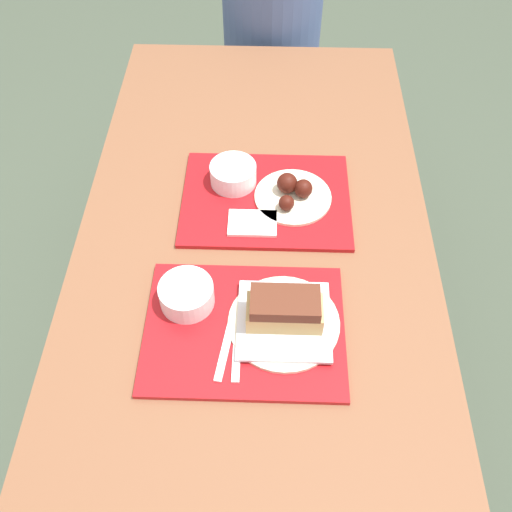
{
  "coord_description": "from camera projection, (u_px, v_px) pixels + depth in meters",
  "views": [
    {
      "loc": [
        0.03,
        -0.81,
        1.82
      ],
      "look_at": [
        0.01,
        -0.02,
        0.81
      ],
      "focal_mm": 40.0,
      "sensor_mm": 36.0,
      "label": 1
    }
  ],
  "objects": [
    {
      "name": "bowl_coleslaw_far",
      "position": [
        233.0,
        173.0,
        1.45
      ],
      "size": [
        0.12,
        0.12,
        0.05
      ],
      "color": "silver",
      "rests_on": "tray_far"
    },
    {
      "name": "napkin_far",
      "position": [
        252.0,
        223.0,
        1.38
      ],
      "size": [
        0.12,
        0.08,
        0.01
      ],
      "color": "white",
      "rests_on": "tray_far"
    },
    {
      "name": "bowl_coleslaw_near",
      "position": [
        186.0,
        294.0,
        1.22
      ],
      "size": [
        0.12,
        0.12,
        0.05
      ],
      "color": "silver",
      "rests_on": "tray_near"
    },
    {
      "name": "picnic_table",
      "position": [
        254.0,
        283.0,
        1.4
      ],
      "size": [
        0.85,
        1.79,
        0.77
      ],
      "color": "brown",
      "rests_on": "ground_plane"
    },
    {
      "name": "plastic_fork_near",
      "position": [
        226.0,
        344.0,
        1.17
      ],
      "size": [
        0.04,
        0.17,
        0.0
      ],
      "color": "white",
      "rests_on": "tray_near"
    },
    {
      "name": "wings_plate_far",
      "position": [
        293.0,
        193.0,
        1.42
      ],
      "size": [
        0.19,
        0.19,
        0.06
      ],
      "color": "beige",
      "rests_on": "tray_far"
    },
    {
      "name": "person_seated_across",
      "position": [
        272.0,
        29.0,
        2.07
      ],
      "size": [
        0.35,
        0.35,
        0.69
      ],
      "color": "#4C6093",
      "rests_on": "picnic_bench_far"
    },
    {
      "name": "ground_plane",
      "position": [
        254.0,
        400.0,
        1.93
      ],
      "size": [
        12.0,
        12.0,
        0.0
      ],
      "primitive_type": "plane",
      "color": "#424C3D"
    },
    {
      "name": "picnic_bench_far",
      "position": [
        263.0,
        109.0,
        2.35
      ],
      "size": [
        0.81,
        0.28,
        0.42
      ],
      "color": "brown",
      "rests_on": "ground_plane"
    },
    {
      "name": "brisket_sandwich_plate",
      "position": [
        284.0,
        315.0,
        1.18
      ],
      "size": [
        0.24,
        0.24,
        0.09
      ],
      "color": "beige",
      "rests_on": "tray_near"
    },
    {
      "name": "tray_near",
      "position": [
        245.0,
        329.0,
        1.2
      ],
      "size": [
        0.42,
        0.33,
        0.01
      ],
      "color": "#B21419",
      "rests_on": "picnic_table"
    },
    {
      "name": "tray_far",
      "position": [
        266.0,
        199.0,
        1.44
      ],
      "size": [
        0.42,
        0.33,
        0.01
      ],
      "color": "#B21419",
      "rests_on": "picnic_table"
    },
    {
      "name": "condiment_packet",
      "position": [
        251.0,
        298.0,
        1.24
      ],
      "size": [
        0.04,
        0.03,
        0.01
      ],
      "color": "#3F3F47",
      "rests_on": "tray_near"
    },
    {
      "name": "plastic_knife_near",
      "position": [
        237.0,
        344.0,
        1.17
      ],
      "size": [
        0.02,
        0.17,
        0.0
      ],
      "color": "white",
      "rests_on": "tray_near"
    }
  ]
}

